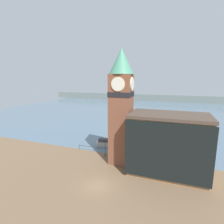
{
  "coord_description": "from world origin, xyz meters",
  "views": [
    {
      "loc": [
        10.38,
        -22.14,
        16.15
      ],
      "look_at": [
        -0.16,
        6.65,
        10.41
      ],
      "focal_mm": 28.0,
      "sensor_mm": 36.0,
      "label": 1
    }
  ],
  "objects_px": {
    "lamp_post": "(105,143)",
    "pier_building": "(168,144)",
    "clock_tower": "(121,105)",
    "boat_near": "(108,143)",
    "mooring_bollard_near": "(105,154)"
  },
  "relations": [
    {
      "from": "mooring_bollard_near",
      "to": "lamp_post",
      "type": "relative_size",
      "value": 0.2
    },
    {
      "from": "pier_building",
      "to": "mooring_bollard_near",
      "type": "bearing_deg",
      "value": 169.59
    },
    {
      "from": "pier_building",
      "to": "lamp_post",
      "type": "height_order",
      "value": "pier_building"
    },
    {
      "from": "boat_near",
      "to": "mooring_bollard_near",
      "type": "bearing_deg",
      "value": -85.61
    },
    {
      "from": "clock_tower",
      "to": "mooring_bollard_near",
      "type": "xyz_separation_m",
      "value": [
        -3.88,
        1.2,
        -11.04
      ]
    },
    {
      "from": "pier_building",
      "to": "lamp_post",
      "type": "bearing_deg",
      "value": 168.29
    },
    {
      "from": "boat_near",
      "to": "mooring_bollard_near",
      "type": "xyz_separation_m",
      "value": [
        1.61,
        -5.85,
        -0.21
      ]
    },
    {
      "from": "mooring_bollard_near",
      "to": "boat_near",
      "type": "bearing_deg",
      "value": 105.36
    },
    {
      "from": "clock_tower",
      "to": "boat_near",
      "type": "height_order",
      "value": "clock_tower"
    },
    {
      "from": "clock_tower",
      "to": "boat_near",
      "type": "bearing_deg",
      "value": 127.9
    },
    {
      "from": "clock_tower",
      "to": "lamp_post",
      "type": "distance_m",
      "value": 9.52
    },
    {
      "from": "boat_near",
      "to": "pier_building",
      "type": "bearing_deg",
      "value": -40.82
    },
    {
      "from": "clock_tower",
      "to": "mooring_bollard_near",
      "type": "distance_m",
      "value": 11.77
    },
    {
      "from": "lamp_post",
      "to": "pier_building",
      "type": "bearing_deg",
      "value": -11.71
    },
    {
      "from": "clock_tower",
      "to": "boat_near",
      "type": "relative_size",
      "value": 3.34
    }
  ]
}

